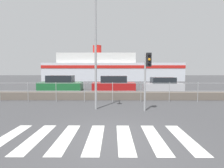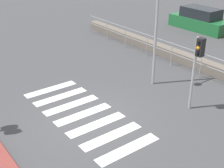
{
  "view_description": "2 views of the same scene",
  "coord_description": "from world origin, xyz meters",
  "views": [
    {
      "loc": [
        0.04,
        -5.16,
        2.03
      ],
      "look_at": [
        -0.01,
        2.0,
        1.5
      ],
      "focal_mm": 28.0,
      "sensor_mm": 36.0,
      "label": 1
    },
    {
      "loc": [
        8.37,
        -5.33,
        6.25
      ],
      "look_at": [
        0.01,
        1.0,
        1.2
      ],
      "focal_mm": 50.0,
      "sensor_mm": 36.0,
      "label": 2
    }
  ],
  "objects": [
    {
      "name": "harbor_fence",
      "position": [
        0.0,
        6.28,
        0.85
      ],
      "size": [
        18.76,
        0.04,
        1.3
      ],
      "color": "#9EA0A3",
      "rests_on": "ground_plane"
    },
    {
      "name": "streetlamp",
      "position": [
        -0.88,
        3.79,
        3.79
      ],
      "size": [
        0.32,
        1.32,
        6.08
      ],
      "color": "#9EA0A3",
      "rests_on": "ground_plane"
    },
    {
      "name": "crosswalk",
      "position": [
        -0.51,
        0.0,
        0.0
      ],
      "size": [
        5.85,
        2.4,
        0.01
      ],
      "color": "silver",
      "rests_on": "ground_plane"
    },
    {
      "name": "ferry_boat",
      "position": [
        -0.69,
        32.62,
        2.43
      ],
      "size": [
        28.31,
        7.14,
        7.5
      ],
      "color": "silver",
      "rests_on": "ground_plane"
    },
    {
      "name": "traffic_light_far",
      "position": [
        1.75,
        3.6,
        2.16
      ],
      "size": [
        0.34,
        0.32,
        2.94
      ],
      "color": "#9EA0A3",
      "rests_on": "ground_plane"
    },
    {
      "name": "parked_car_silver",
      "position": [
        5.24,
        13.12,
        0.59
      ],
      "size": [
        3.99,
        1.74,
        1.38
      ],
      "color": "#BCBCC1",
      "rests_on": "ground_plane"
    },
    {
      "name": "seawall",
      "position": [
        0.0,
        7.16,
        0.27
      ],
      "size": [
        20.8,
        0.55,
        0.54
      ],
      "color": "#6B6056",
      "rests_on": "ground_plane"
    },
    {
      "name": "ground_plane",
      "position": [
        0.0,
        0.0,
        0.0
      ],
      "size": [
        160.0,
        160.0,
        0.0
      ],
      "primitive_type": "plane",
      "color": "#424244"
    },
    {
      "name": "parked_car_red",
      "position": [
        0.1,
        13.12,
        0.65
      ],
      "size": [
        4.44,
        1.75,
        1.53
      ],
      "color": "#B21919",
      "rests_on": "ground_plane"
    },
    {
      "name": "parked_car_green",
      "position": [
        -5.5,
        13.12,
        0.67
      ],
      "size": [
        4.46,
        1.74,
        1.57
      ],
      "color": "#1E6633",
      "rests_on": "ground_plane"
    }
  ]
}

